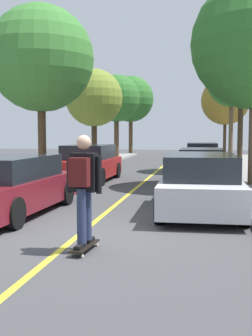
{
  "coord_description": "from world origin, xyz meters",
  "views": [
    {
      "loc": [
        2.24,
        -7.52,
        1.89
      ],
      "look_at": [
        0.12,
        4.2,
        0.9
      ],
      "focal_mm": 45.75,
      "sensor_mm": 36.0,
      "label": 1
    }
  ],
  "objects_px": {
    "parked_car_left_near": "(88,163)",
    "street_tree_left_farthest": "(131,99)",
    "parked_car_right_near": "(202,166)",
    "street_tree_right_near": "(242,60)",
    "parked_car_right_nearest": "(200,183)",
    "street_tree_right_farthest": "(225,101)",
    "street_tree_left_near": "(94,98)",
    "parked_car_right_far": "(202,156)",
    "street_tree_left_nearest": "(41,59)",
    "parked_car_left_nearest": "(9,185)",
    "skateboard": "(85,246)",
    "skateboarder": "(83,183)",
    "street_tree_left_far": "(116,99)",
    "street_tree_right_far": "(232,82)"
  },
  "relations": [
    {
      "from": "street_tree_right_far",
      "to": "street_tree_left_farthest",
      "type": "bearing_deg",
      "value": 133.28
    },
    {
      "from": "parked_car_right_far",
      "to": "street_tree_left_nearest",
      "type": "distance_m",
      "value": 10.16
    },
    {
      "from": "street_tree_left_near",
      "to": "parked_car_right_near",
      "type": "bearing_deg",
      "value": -50.56
    },
    {
      "from": "parked_car_right_near",
      "to": "skateboarder",
      "type": "height_order",
      "value": "skateboarder"
    },
    {
      "from": "parked_car_left_nearest",
      "to": "street_tree_left_near",
      "type": "bearing_deg",
      "value": 96.82
    },
    {
      "from": "street_tree_left_near",
      "to": "street_tree_left_far",
      "type": "distance_m",
      "value": 6.42
    },
    {
      "from": "parked_car_right_nearest",
      "to": "street_tree_right_farthest",
      "type": "bearing_deg",
      "value": 86.08
    },
    {
      "from": "street_tree_left_farthest",
      "to": "skateboard",
      "type": "relative_size",
      "value": 7.73
    },
    {
      "from": "parked_car_right_nearest",
      "to": "skateboard",
      "type": "bearing_deg",
      "value": -114.83
    },
    {
      "from": "parked_car_left_near",
      "to": "street_tree_left_farthest",
      "type": "height_order",
      "value": "street_tree_left_farthest"
    },
    {
      "from": "street_tree_left_farthest",
      "to": "street_tree_right_far",
      "type": "relative_size",
      "value": 1.02
    },
    {
      "from": "street_tree_left_far",
      "to": "street_tree_left_farthest",
      "type": "distance_m",
      "value": 6.16
    },
    {
      "from": "street_tree_right_far",
      "to": "parked_car_right_nearest",
      "type": "bearing_deg",
      "value": -95.67
    },
    {
      "from": "parked_car_left_nearest",
      "to": "skateboard",
      "type": "bearing_deg",
      "value": -46.64
    },
    {
      "from": "parked_car_left_near",
      "to": "street_tree_right_near",
      "type": "distance_m",
      "value": 9.07
    },
    {
      "from": "parked_car_left_near",
      "to": "street_tree_right_farthest",
      "type": "bearing_deg",
      "value": 72.83
    },
    {
      "from": "skateboard",
      "to": "street_tree_right_far",
      "type": "bearing_deg",
      "value": 80.69
    },
    {
      "from": "street_tree_left_nearest",
      "to": "street_tree_left_near",
      "type": "bearing_deg",
      "value": 90.0
    },
    {
      "from": "parked_car_right_far",
      "to": "street_tree_left_farthest",
      "type": "height_order",
      "value": "street_tree_left_farthest"
    },
    {
      "from": "skateboard",
      "to": "parked_car_left_near",
      "type": "bearing_deg",
      "value": 104.92
    },
    {
      "from": "street_tree_left_nearest",
      "to": "street_tree_left_near",
      "type": "relative_size",
      "value": 1.23
    },
    {
      "from": "parked_car_right_near",
      "to": "parked_car_right_far",
      "type": "height_order",
      "value": "parked_car_right_far"
    },
    {
      "from": "parked_car_right_nearest",
      "to": "street_tree_right_far",
      "type": "bearing_deg",
      "value": 84.33
    },
    {
      "from": "parked_car_right_near",
      "to": "street_tree_right_near",
      "type": "xyz_separation_m",
      "value": [
        1.77,
        4.51,
        4.68
      ]
    },
    {
      "from": "parked_car_right_nearest",
      "to": "street_tree_left_near",
      "type": "relative_size",
      "value": 0.84
    },
    {
      "from": "parked_car_right_near",
      "to": "skateboard",
      "type": "relative_size",
      "value": 5.44
    },
    {
      "from": "parked_car_left_near",
      "to": "street_tree_left_far",
      "type": "xyz_separation_m",
      "value": [
        -1.77,
        14.18,
        3.65
      ]
    },
    {
      "from": "parked_car_right_near",
      "to": "street_tree_left_farthest",
      "type": "distance_m",
      "value": 21.34
    },
    {
      "from": "parked_car_right_near",
      "to": "street_tree_left_near",
      "type": "height_order",
      "value": "street_tree_left_near"
    },
    {
      "from": "parked_car_left_near",
      "to": "street_tree_left_nearest",
      "type": "relative_size",
      "value": 0.63
    },
    {
      "from": "parked_car_right_nearest",
      "to": "street_tree_left_near",
      "type": "distance_m",
      "value": 15.31
    },
    {
      "from": "skateboarder",
      "to": "parked_car_right_near",
      "type": "bearing_deg",
      "value": 79.95
    },
    {
      "from": "street_tree_left_near",
      "to": "street_tree_right_farthest",
      "type": "bearing_deg",
      "value": 56.84
    },
    {
      "from": "street_tree_left_nearest",
      "to": "street_tree_left_farthest",
      "type": "bearing_deg",
      "value": 90.0
    },
    {
      "from": "street_tree_right_near",
      "to": "street_tree_right_farthest",
      "type": "height_order",
      "value": "street_tree_right_near"
    },
    {
      "from": "street_tree_left_farthest",
      "to": "street_tree_right_farthest",
      "type": "relative_size",
      "value": 1.05
    },
    {
      "from": "parked_car_right_nearest",
      "to": "street_tree_right_near",
      "type": "xyz_separation_m",
      "value": [
        1.77,
        10.7,
        4.62
      ]
    },
    {
      "from": "street_tree_left_near",
      "to": "street_tree_left_farthest",
      "type": "xyz_separation_m",
      "value": [
        0.0,
        12.55,
        0.9
      ]
    },
    {
      "from": "street_tree_left_farthest",
      "to": "skateboarder",
      "type": "height_order",
      "value": "street_tree_left_farthest"
    },
    {
      "from": "parked_car_right_far",
      "to": "skateboarder",
      "type": "relative_size",
      "value": 2.51
    },
    {
      "from": "street_tree_left_nearest",
      "to": "street_tree_right_far",
      "type": "distance_m",
      "value": 14.6
    },
    {
      "from": "parked_car_right_nearest",
      "to": "parked_car_right_near",
      "type": "xyz_separation_m",
      "value": [
        -0.0,
        6.19,
        -0.05
      ]
    },
    {
      "from": "parked_car_right_near",
      "to": "street_tree_left_far",
      "type": "xyz_separation_m",
      "value": [
        -6.14,
        13.87,
        3.7
      ]
    },
    {
      "from": "street_tree_left_nearest",
      "to": "skateboarder",
      "type": "xyz_separation_m",
      "value": [
        4.36,
        -9.43,
        -3.62
      ]
    },
    {
      "from": "street_tree_left_nearest",
      "to": "street_tree_right_farthest",
      "type": "relative_size",
      "value": 1.05
    },
    {
      "from": "parked_car_left_near",
      "to": "parked_car_right_far",
      "type": "relative_size",
      "value": 0.95
    },
    {
      "from": "street_tree_right_near",
      "to": "street_tree_right_farthest",
      "type": "bearing_deg",
      "value": 90.0
    },
    {
      "from": "parked_car_left_near",
      "to": "street_tree_left_near",
      "type": "distance_m",
      "value": 8.59
    },
    {
      "from": "parked_car_right_nearest",
      "to": "skateboarder",
      "type": "bearing_deg",
      "value": -114.68
    },
    {
      "from": "parked_car_left_near",
      "to": "parked_car_right_near",
      "type": "distance_m",
      "value": 4.39
    }
  ]
}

